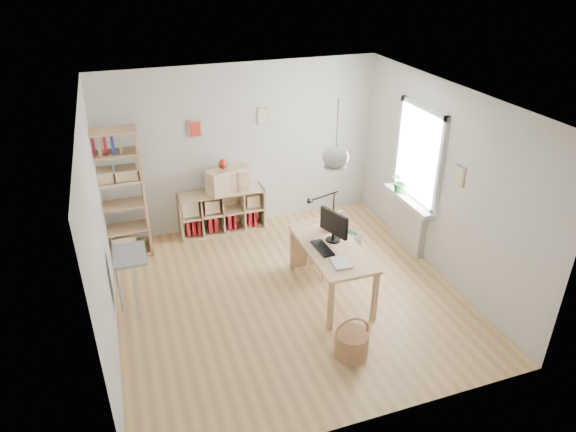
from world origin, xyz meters
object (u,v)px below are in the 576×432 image
object	(u,v)px
chair	(322,244)
monitor	(334,225)
cube_shelf	(220,214)
drawer_chest	(228,180)
storage_chest	(340,238)
desk	(331,252)
tall_bookshelf	(115,191)

from	to	relation	value
chair	monitor	xyz separation A→B (m)	(-0.02, -0.43, 0.55)
cube_shelf	drawer_chest	xyz separation A→B (m)	(0.15, -0.04, 0.62)
storage_chest	monitor	bearing A→B (deg)	-145.09
chair	storage_chest	bearing A→B (deg)	21.54
cube_shelf	chair	size ratio (longest dim) A/B	1.81
storage_chest	monitor	size ratio (longest dim) A/B	1.51
desk	drawer_chest	size ratio (longest dim) A/B	2.19
cube_shelf	tall_bookshelf	distance (m)	1.77
drawer_chest	chair	bearing A→B (deg)	-77.38
desk	drawer_chest	xyz separation A→B (m)	(-0.87, 2.19, 0.26)
desk	drawer_chest	bearing A→B (deg)	111.62
cube_shelf	monitor	size ratio (longest dim) A/B	2.96
storage_chest	monitor	xyz separation A→B (m)	(-0.55, -0.91, 0.82)
cube_shelf	chair	world-z (taller)	chair
cube_shelf	monitor	distance (m)	2.47
drawer_chest	tall_bookshelf	bearing A→B (deg)	169.69
chair	drawer_chest	world-z (taller)	drawer_chest
cube_shelf	chair	bearing A→B (deg)	-55.95
desk	chair	distance (m)	0.61
chair	tall_bookshelf	bearing A→B (deg)	131.69
cube_shelf	drawer_chest	size ratio (longest dim) A/B	2.04
drawer_chest	monitor	bearing A→B (deg)	-83.56
storage_chest	desk	bearing A→B (deg)	-145.07
cube_shelf	storage_chest	distance (m)	2.03
cube_shelf	drawer_chest	world-z (taller)	drawer_chest
cube_shelf	storage_chest	size ratio (longest dim) A/B	1.96
tall_bookshelf	storage_chest	size ratio (longest dim) A/B	2.79
desk	chair	xyz separation A→B (m)	(0.10, 0.57, -0.21)
tall_bookshelf	chair	xyz separation A→B (m)	(2.69, -1.38, -0.65)
tall_bookshelf	storage_chest	bearing A→B (deg)	-15.72
tall_bookshelf	chair	size ratio (longest dim) A/B	2.58
storage_chest	drawer_chest	xyz separation A→B (m)	(-1.49, 1.14, 0.74)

